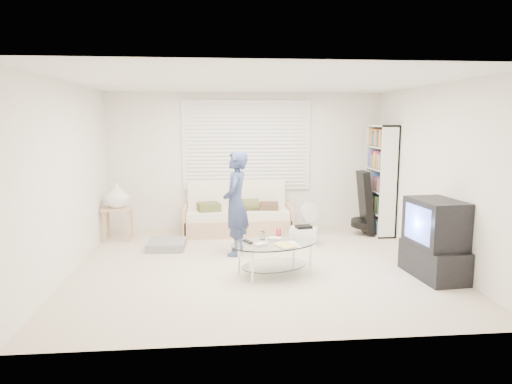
{
  "coord_description": "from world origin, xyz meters",
  "views": [
    {
      "loc": [
        -0.61,
        -6.09,
        2.0
      ],
      "look_at": [
        -0.01,
        0.3,
        0.99
      ],
      "focal_mm": 32.0,
      "sensor_mm": 36.0,
      "label": 1
    }
  ],
  "objects": [
    {
      "name": "standing_person",
      "position": [
        -0.28,
        0.58,
        0.78
      ],
      "size": [
        0.48,
        0.63,
        1.56
      ],
      "primitive_type": "imported",
      "rotation": [
        0.0,
        0.0,
        -1.77
      ],
      "color": "#314966",
      "rests_on": "ground"
    },
    {
      "name": "coffee_table",
      "position": [
        0.16,
        -0.4,
        0.35
      ],
      "size": [
        1.35,
        1.07,
        0.56
      ],
      "color": "silver",
      "rests_on": "ground"
    },
    {
      "name": "guitar_case",
      "position": [
        2.03,
        1.56,
        0.49
      ],
      "size": [
        0.4,
        0.41,
        1.11
      ],
      "color": "black",
      "rests_on": "ground"
    },
    {
      "name": "tv_unit",
      "position": [
        2.2,
        -0.67,
        0.49
      ],
      "size": [
        0.59,
        0.97,
        1.01
      ],
      "color": "black",
      "rests_on": "ground"
    },
    {
      "name": "bookshelf",
      "position": [
        2.32,
        1.65,
        0.96
      ],
      "size": [
        0.3,
        0.81,
        1.92
      ],
      "color": "white",
      "rests_on": "ground"
    },
    {
      "name": "window_blinds",
      "position": [
        0.0,
        2.2,
        1.55
      ],
      "size": [
        2.32,
        0.08,
        1.62
      ],
      "color": "silver",
      "rests_on": "ground"
    },
    {
      "name": "side_table",
      "position": [
        -2.22,
        1.6,
        0.72
      ],
      "size": [
        0.49,
        0.4,
        0.97
      ],
      "color": "tan",
      "rests_on": "ground"
    },
    {
      "name": "ground",
      "position": [
        0.0,
        0.0,
        0.0
      ],
      "size": [
        5.0,
        5.0,
        0.0
      ],
      "primitive_type": "plane",
      "color": "#BFB095",
      "rests_on": "ground"
    },
    {
      "name": "futon_sofa",
      "position": [
        -0.19,
        1.87,
        0.3
      ],
      "size": [
        1.9,
        0.77,
        0.93
      ],
      "color": "tan",
      "rests_on": "ground"
    },
    {
      "name": "storage_bin",
      "position": [
        0.84,
        1.05,
        0.14
      ],
      "size": [
        0.51,
        0.42,
        0.31
      ],
      "color": "white",
      "rests_on": "ground"
    },
    {
      "name": "floor_fan",
      "position": [
        1.06,
        1.62,
        0.34
      ],
      "size": [
        0.36,
        0.25,
        0.59
      ],
      "color": "white",
      "rests_on": "ground"
    },
    {
      "name": "room_shell",
      "position": [
        0.0,
        0.48,
        1.63
      ],
      "size": [
        5.02,
        4.52,
        2.51
      ],
      "color": "white",
      "rests_on": "ground"
    },
    {
      "name": "grey_floor_pillow",
      "position": [
        -1.36,
        0.97,
        0.06
      ],
      "size": [
        0.59,
        0.59,
        0.13
      ],
      "primitive_type": "cube",
      "rotation": [
        0.0,
        0.0,
        -0.05
      ],
      "color": "slate",
      "rests_on": "ground"
    }
  ]
}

